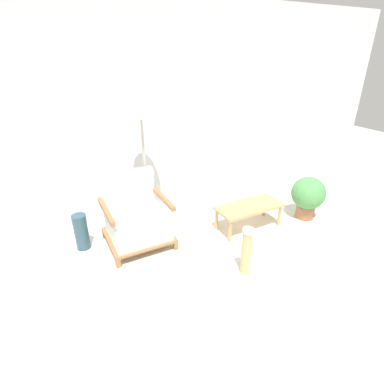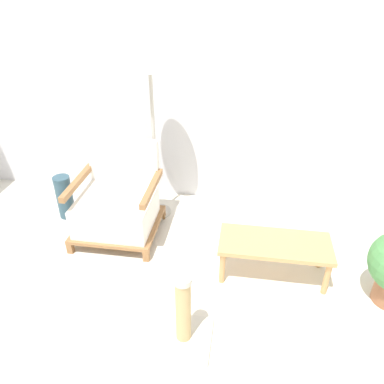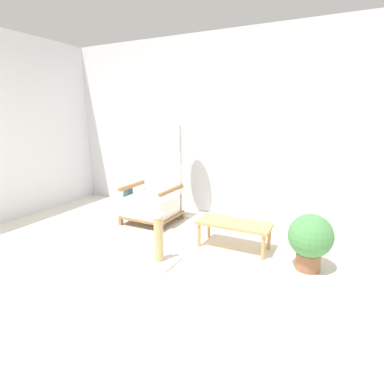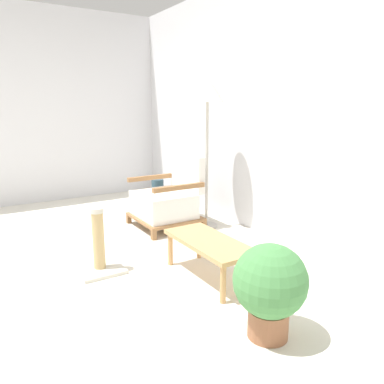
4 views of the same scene
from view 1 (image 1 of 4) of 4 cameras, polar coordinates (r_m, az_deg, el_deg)
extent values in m
plane|color=silver|center=(2.94, 15.30, -21.23)|extent=(14.00, 14.00, 0.00)
cube|color=silver|center=(4.12, -5.49, 15.00)|extent=(8.00, 0.06, 2.70)
cube|color=olive|center=(3.36, -13.89, -12.98)|extent=(0.05, 0.05, 0.10)
cube|color=olive|center=(3.52, -3.13, -10.13)|extent=(0.05, 0.05, 0.10)
cube|color=olive|center=(3.86, -16.32, -7.62)|extent=(0.05, 0.05, 0.10)
cube|color=olive|center=(4.00, -6.92, -5.41)|extent=(0.05, 0.05, 0.10)
cube|color=olive|center=(3.63, -10.14, -8.03)|extent=(0.72, 0.68, 0.03)
cube|color=white|center=(3.53, -10.23, -6.14)|extent=(0.64, 0.58, 0.27)
cube|color=white|center=(3.65, -12.22, 0.85)|extent=(0.64, 0.08, 0.41)
cube|color=olive|center=(3.36, -16.04, -3.51)|extent=(0.05, 0.62, 0.05)
cube|color=olive|center=(3.52, -5.53, -1.18)|extent=(0.05, 0.62, 0.05)
cylinder|color=#B7B2A8|center=(4.07, -8.22, -5.55)|extent=(0.26, 0.26, 0.03)
cylinder|color=#B7B2A8|center=(3.76, -8.89, 3.67)|extent=(0.03, 0.03, 1.38)
cone|color=silver|center=(3.54, -9.82, 16.19)|extent=(0.36, 0.36, 0.27)
cube|color=tan|center=(3.85, 10.88, -2.73)|extent=(0.85, 0.38, 0.04)
cylinder|color=tan|center=(3.62, 7.23, -7.35)|extent=(0.04, 0.04, 0.29)
cylinder|color=tan|center=(4.06, 16.31, -4.35)|extent=(0.04, 0.04, 0.29)
cylinder|color=tan|center=(3.83, 4.72, -5.22)|extent=(0.04, 0.04, 0.29)
cylinder|color=tan|center=(4.25, 13.62, -2.61)|extent=(0.04, 0.04, 0.29)
cylinder|color=#2D4C5B|center=(3.67, -20.34, -7.14)|extent=(0.16, 0.16, 0.43)
cylinder|color=#935B3D|center=(4.39, 20.71, -3.47)|extent=(0.25, 0.25, 0.18)
sphere|color=#4C8E4C|center=(4.27, 21.28, -0.20)|extent=(0.44, 0.44, 0.44)
cube|color=beige|center=(3.24, 9.91, -15.01)|extent=(0.36, 0.36, 0.03)
cylinder|color=tan|center=(3.08, 10.28, -11.37)|extent=(0.10, 0.10, 0.49)
cylinder|color=beige|center=(2.93, 10.68, -7.25)|extent=(0.11, 0.11, 0.04)
camera|label=2|loc=(1.92, 56.49, 15.25)|focal=35.00mm
camera|label=3|loc=(3.31, 70.09, -1.42)|focal=28.00mm
camera|label=4|loc=(4.67, 49.69, 7.71)|focal=35.00mm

